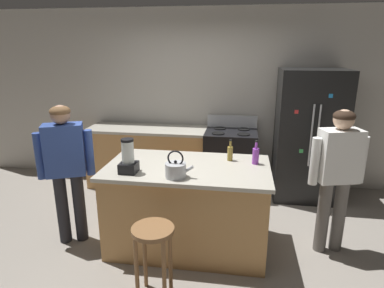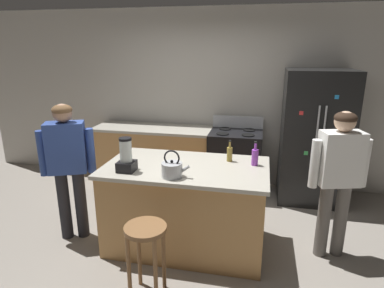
{
  "view_description": "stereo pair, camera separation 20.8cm",
  "coord_description": "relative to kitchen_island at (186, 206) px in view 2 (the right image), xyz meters",
  "views": [
    {
      "loc": [
        0.54,
        -3.18,
        2.13
      ],
      "look_at": [
        0.0,
        0.3,
        1.08
      ],
      "focal_mm": 30.72,
      "sensor_mm": 36.0,
      "label": 1
    },
    {
      "loc": [
        0.74,
        -3.14,
        2.13
      ],
      "look_at": [
        0.0,
        0.3,
        1.08
      ],
      "focal_mm": 30.72,
      "sensor_mm": 36.0,
      "label": 2
    }
  ],
  "objects": [
    {
      "name": "person_by_sink_right",
      "position": [
        1.52,
        0.14,
        0.47
      ],
      "size": [
        0.59,
        0.32,
        1.55
      ],
      "color": "#66605B",
      "rests_on": "ground_plane"
    },
    {
      "name": "back_wall",
      "position": [
        0.0,
        1.95,
        0.88
      ],
      "size": [
        8.0,
        0.1,
        2.7
      ],
      "primitive_type": "cube",
      "color": "#BCB7AD",
      "rests_on": "ground_plane"
    },
    {
      "name": "bar_stool",
      "position": [
        -0.15,
        -0.85,
        0.06
      ],
      "size": [
        0.36,
        0.36,
        0.69
      ],
      "color": "brown",
      "rests_on": "ground_plane"
    },
    {
      "name": "bottle_vinegar",
      "position": [
        0.43,
        0.24,
        0.55
      ],
      "size": [
        0.06,
        0.06,
        0.24
      ],
      "color": "olive",
      "rests_on": "kitchen_island"
    },
    {
      "name": "stove_range",
      "position": [
        0.39,
        1.52,
        0.01
      ],
      "size": [
        0.76,
        0.65,
        1.11
      ],
      "color": "black",
      "rests_on": "ground_plane"
    },
    {
      "name": "person_by_island_left",
      "position": [
        -1.3,
        -0.12,
        0.47
      ],
      "size": [
        0.58,
        0.36,
        1.56
      ],
      "color": "#26262B",
      "rests_on": "ground_plane"
    },
    {
      "name": "tea_kettle",
      "position": [
        -0.06,
        -0.32,
        0.54
      ],
      "size": [
        0.28,
        0.2,
        0.27
      ],
      "color": "#B7BABF",
      "rests_on": "kitchen_island"
    },
    {
      "name": "kitchen_island",
      "position": [
        0.0,
        0.0,
        0.0
      ],
      "size": [
        1.71,
        0.97,
        0.93
      ],
      "color": "#B7844C",
      "rests_on": "ground_plane"
    },
    {
      "name": "back_counter_run",
      "position": [
        -0.8,
        1.55,
        -0.0
      ],
      "size": [
        2.0,
        0.64,
        0.93
      ],
      "color": "#B7844C",
      "rests_on": "ground_plane"
    },
    {
      "name": "refrigerator",
      "position": [
        1.48,
        1.5,
        0.45
      ],
      "size": [
        0.9,
        0.73,
        1.85
      ],
      "color": "black",
      "rests_on": "ground_plane"
    },
    {
      "name": "ground_plane",
      "position": [
        0.0,
        0.0,
        -0.47
      ],
      "size": [
        14.0,
        14.0,
        0.0
      ],
      "primitive_type": "plane",
      "color": "gray"
    },
    {
      "name": "bottle_soda",
      "position": [
        0.7,
        0.17,
        0.56
      ],
      "size": [
        0.07,
        0.07,
        0.26
      ],
      "color": "purple",
      "rests_on": "kitchen_island"
    },
    {
      "name": "blender_appliance",
      "position": [
        -0.55,
        -0.27,
        0.61
      ],
      "size": [
        0.17,
        0.17,
        0.34
      ],
      "color": "black",
      "rests_on": "kitchen_island"
    }
  ]
}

